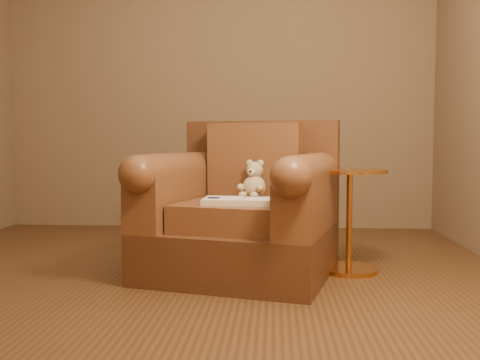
{
  "coord_description": "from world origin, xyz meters",
  "views": [
    {
      "loc": [
        0.54,
        -3.03,
        0.8
      ],
      "look_at": [
        0.34,
        0.13,
        0.58
      ],
      "focal_mm": 40.0,
      "sensor_mm": 36.0,
      "label": 1
    }
  ],
  "objects": [
    {
      "name": "floor",
      "position": [
        0.0,
        0.0,
        0.0
      ],
      "size": [
        4.0,
        4.0,
        0.0
      ],
      "primitive_type": "plane",
      "color": "brown",
      "rests_on": "ground"
    },
    {
      "name": "side_table",
      "position": [
        1.0,
        0.28,
        0.34
      ],
      "size": [
        0.46,
        0.46,
        0.64
      ],
      "color": "#D28739",
      "rests_on": "floor"
    },
    {
      "name": "guidebook",
      "position": [
        0.34,
        -0.01,
        0.47
      ],
      "size": [
        0.42,
        0.26,
        0.03
      ],
      "rotation": [
        0.0,
        0.0,
        -0.03
      ],
      "color": "beige",
      "rests_on": "armchair"
    },
    {
      "name": "armchair",
      "position": [
        0.35,
        0.23,
        0.37
      ],
      "size": [
        1.27,
        1.23,
        0.95
      ],
      "rotation": [
        0.0,
        0.0,
        -0.25
      ],
      "color": "#54311C",
      "rests_on": "floor"
    },
    {
      "name": "teddy_bear",
      "position": [
        0.41,
        0.3,
        0.55
      ],
      "size": [
        0.18,
        0.21,
        0.25
      ],
      "rotation": [
        0.0,
        0.0,
        -0.37
      ],
      "color": "#CAB68D",
      "rests_on": "armchair"
    }
  ]
}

